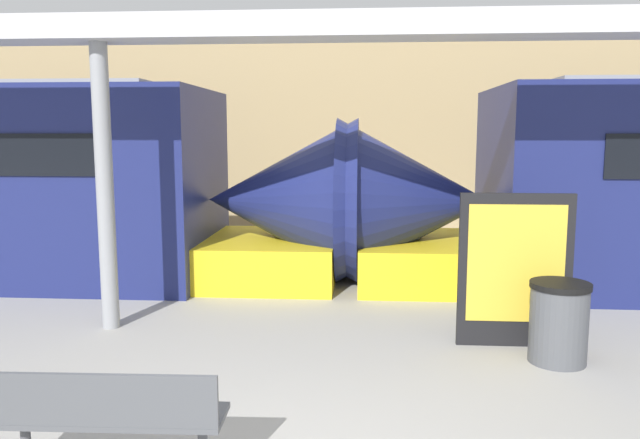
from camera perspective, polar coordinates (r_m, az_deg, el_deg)
station_wall at (r=15.23m, az=1.60°, el=8.31°), size 56.00×0.20×5.00m
bench_near at (r=4.76m, az=-18.83°, el=-16.31°), size 1.61×0.49×0.81m
trash_bin at (r=7.08m, az=20.98°, el=-8.77°), size 0.62×0.62×0.86m
poster_board at (r=7.32m, az=17.40°, el=-4.42°), size 1.25×0.07×1.74m
support_column_near at (r=7.97m, az=-19.07°, el=2.66°), size 0.21×0.21×3.46m
canopy_beam at (r=8.03m, az=-19.70°, el=16.05°), size 28.00×0.60×0.28m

